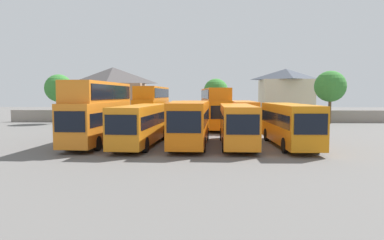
% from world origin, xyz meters
% --- Properties ---
extents(ground, '(140.00, 140.00, 0.00)m').
position_xyz_m(ground, '(0.00, 18.00, 0.00)').
color(ground, '#605E5B').
extents(depot_boundary_wall, '(56.00, 0.50, 1.80)m').
position_xyz_m(depot_boundary_wall, '(0.00, 24.28, 0.90)').
color(depot_boundary_wall, gray).
rests_on(depot_boundary_wall, ground).
extents(bus_1, '(3.07, 11.19, 5.14)m').
position_xyz_m(bus_1, '(-7.63, 0.47, 2.89)').
color(bus_1, orange).
rests_on(bus_1, ground).
extents(bus_2, '(3.21, 11.60, 3.26)m').
position_xyz_m(bus_2, '(-3.96, -0.09, 1.87)').
color(bus_2, orange).
rests_on(bus_2, ground).
extents(bus_3, '(3.07, 11.31, 3.54)m').
position_xyz_m(bus_3, '(-0.01, -0.01, 2.02)').
color(bus_3, orange).
rests_on(bus_3, ground).
extents(bus_4, '(2.73, 10.86, 3.29)m').
position_xyz_m(bus_4, '(3.71, -0.20, 1.89)').
color(bus_4, orange).
rests_on(bus_4, ground).
extents(bus_5, '(2.68, 10.98, 3.37)m').
position_xyz_m(bus_5, '(7.82, -0.27, 1.93)').
color(bus_5, orange).
rests_on(bus_5, ground).
extents(bus_6, '(3.05, 10.97, 5.06)m').
position_xyz_m(bus_6, '(-5.24, 14.75, 2.84)').
color(bus_6, orange).
rests_on(bus_6, ground).
extents(bus_7, '(2.98, 10.35, 3.29)m').
position_xyz_m(bus_7, '(-1.63, 14.17, 1.88)').
color(bus_7, orange).
rests_on(bus_7, ground).
extents(bus_8, '(3.41, 11.59, 4.85)m').
position_xyz_m(bus_8, '(2.41, 14.15, 2.73)').
color(bus_8, orange).
rests_on(bus_8, ground).
extents(bus_9, '(2.84, 12.01, 3.32)m').
position_xyz_m(bus_9, '(5.76, 14.14, 1.90)').
color(bus_9, orange).
rests_on(bus_9, ground).
extents(house_terrace_left, '(11.08, 6.42, 8.81)m').
position_xyz_m(house_terrace_left, '(-14.66, 32.95, 4.50)').
color(house_terrace_left, '#9E7A60').
rests_on(house_terrace_left, ground).
extents(house_terrace_centre, '(8.68, 7.57, 8.51)m').
position_xyz_m(house_terrace_centre, '(15.10, 33.32, 4.33)').
color(house_terrace_centre, beige).
rests_on(house_terrace_centre, ground).
extents(tree_left_of_lot, '(3.76, 3.76, 6.57)m').
position_xyz_m(tree_left_of_lot, '(2.93, 26.78, 4.65)').
color(tree_left_of_lot, brown).
rests_on(tree_left_of_lot, ground).
extents(tree_behind_wall, '(3.90, 3.90, 6.96)m').
position_xyz_m(tree_behind_wall, '(-19.45, 21.28, 4.94)').
color(tree_behind_wall, brown).
rests_on(tree_behind_wall, ground).
extents(tree_right_of_lot, '(4.38, 4.38, 7.46)m').
position_xyz_m(tree_right_of_lot, '(18.83, 22.28, 5.25)').
color(tree_right_of_lot, brown).
rests_on(tree_right_of_lot, ground).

